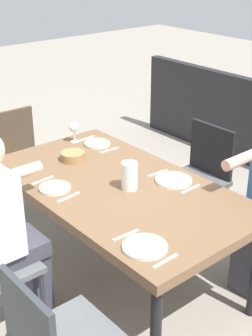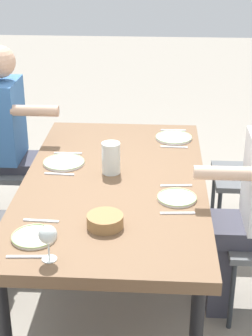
{
  "view_description": "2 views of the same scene",
  "coord_description": "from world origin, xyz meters",
  "px_view_note": "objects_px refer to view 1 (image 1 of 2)",
  "views": [
    {
      "loc": [
        -2.15,
        1.74,
        2.17
      ],
      "look_at": [
        -0.03,
        -0.05,
        0.85
      ],
      "focal_mm": 51.89,
      "sensor_mm": 36.0,
      "label": 1
    },
    {
      "loc": [
        2.63,
        0.23,
        2.02
      ],
      "look_at": [
        -0.12,
        0.06,
        0.76
      ],
      "focal_mm": 57.16,
      "sensor_mm": 36.0,
      "label": 2
    }
  ],
  "objects_px": {
    "diner_man_white": "(6,226)",
    "plate_1": "(174,180)",
    "plate_0": "(145,247)",
    "dining_table": "(117,193)",
    "chair_head_east": "(20,155)",
    "bread_basket": "(73,156)",
    "wine_glass_3": "(74,127)",
    "water_pitcher": "(129,177)",
    "chair_mid_south": "(200,173)",
    "plate_3": "(97,143)",
    "plate_2": "(55,188)"
  },
  "relations": [
    {
      "from": "plate_0",
      "to": "plate_3",
      "type": "height_order",
      "value": "same"
    },
    {
      "from": "water_pitcher",
      "to": "bread_basket",
      "type": "bearing_deg",
      "value": 2.48
    },
    {
      "from": "plate_2",
      "to": "dining_table",
      "type": "bearing_deg",
      "value": -121.59
    },
    {
      "from": "wine_glass_3",
      "to": "bread_basket",
      "type": "bearing_deg",
      "value": 143.38
    },
    {
      "from": "plate_1",
      "to": "plate_0",
      "type": "bearing_deg",
      "value": 124.14
    },
    {
      "from": "dining_table",
      "to": "plate_3",
      "type": "bearing_deg",
      "value": -26.27
    },
    {
      "from": "chair_head_east",
      "to": "plate_2",
      "type": "relative_size",
      "value": 4.27
    },
    {
      "from": "diner_man_white",
      "to": "plate_1",
      "type": "height_order",
      "value": "diner_man_white"
    },
    {
      "from": "chair_head_east",
      "to": "plate_0",
      "type": "relative_size",
      "value": 3.64
    },
    {
      "from": "bread_basket",
      "to": "plate_0",
      "type": "bearing_deg",
      "value": 163.53
    },
    {
      "from": "dining_table",
      "to": "bread_basket",
      "type": "bearing_deg",
      "value": 0.16
    },
    {
      "from": "plate_0",
      "to": "bread_basket",
      "type": "xyz_separation_m",
      "value": [
        1.14,
        -0.34,
        0.02
      ]
    },
    {
      "from": "chair_mid_south",
      "to": "wine_glass_3",
      "type": "height_order",
      "value": "wine_glass_3"
    },
    {
      "from": "plate_1",
      "to": "plate_3",
      "type": "xyz_separation_m",
      "value": [
        0.82,
        0.01,
        0.0
      ]
    },
    {
      "from": "chair_head_east",
      "to": "wine_glass_3",
      "type": "relative_size",
      "value": 5.38
    },
    {
      "from": "diner_man_white",
      "to": "bread_basket",
      "type": "xyz_separation_m",
      "value": [
        0.4,
        -0.74,
        0.09
      ]
    },
    {
      "from": "plate_1",
      "to": "plate_2",
      "type": "distance_m",
      "value": 0.77
    },
    {
      "from": "plate_0",
      "to": "wine_glass_3",
      "type": "xyz_separation_m",
      "value": [
        1.42,
        -0.54,
        0.11
      ]
    },
    {
      "from": "chair_head_east",
      "to": "plate_3",
      "type": "xyz_separation_m",
      "value": [
        -0.7,
        -0.31,
        0.25
      ]
    },
    {
      "from": "plate_3",
      "to": "bread_basket",
      "type": "xyz_separation_m",
      "value": [
        -0.12,
        0.31,
        0.02
      ]
    },
    {
      "from": "dining_table",
      "to": "plate_0",
      "type": "relative_size",
      "value": 7.56
    },
    {
      "from": "water_pitcher",
      "to": "bread_basket",
      "type": "xyz_separation_m",
      "value": [
        0.59,
        0.03,
        -0.05
      ]
    },
    {
      "from": "plate_2",
      "to": "plate_3",
      "type": "bearing_deg",
      "value": -57.34
    },
    {
      "from": "chair_head_east",
      "to": "plate_0",
      "type": "bearing_deg",
      "value": 170.2
    },
    {
      "from": "chair_mid_south",
      "to": "plate_3",
      "type": "relative_size",
      "value": 4.26
    },
    {
      "from": "dining_table",
      "to": "chair_mid_south",
      "type": "bearing_deg",
      "value": -83.71
    },
    {
      "from": "water_pitcher",
      "to": "dining_table",
      "type": "bearing_deg",
      "value": 14.96
    },
    {
      "from": "plate_2",
      "to": "bread_basket",
      "type": "height_order",
      "value": "bread_basket"
    },
    {
      "from": "chair_mid_south",
      "to": "dining_table",
      "type": "bearing_deg",
      "value": 96.29
    },
    {
      "from": "dining_table",
      "to": "chair_mid_south",
      "type": "relative_size",
      "value": 2.07
    },
    {
      "from": "diner_man_white",
      "to": "plate_1",
      "type": "bearing_deg",
      "value": -106.01
    },
    {
      "from": "plate_0",
      "to": "water_pitcher",
      "type": "xyz_separation_m",
      "value": [
        0.55,
        -0.36,
        0.07
      ]
    },
    {
      "from": "chair_mid_south",
      "to": "plate_3",
      "type": "xyz_separation_m",
      "value": [
        0.52,
        0.61,
        0.25
      ]
    },
    {
      "from": "plate_2",
      "to": "wine_glass_3",
      "type": "xyz_separation_m",
      "value": [
        0.57,
        -0.54,
        0.11
      ]
    },
    {
      "from": "plate_0",
      "to": "plate_2",
      "type": "distance_m",
      "value": 0.84
    },
    {
      "from": "plate_0",
      "to": "plate_1",
      "type": "bearing_deg",
      "value": -55.86
    },
    {
      "from": "bread_basket",
      "to": "diner_man_white",
      "type": "bearing_deg",
      "value": 118.34
    },
    {
      "from": "plate_0",
      "to": "plate_3",
      "type": "bearing_deg",
      "value": -27.12
    },
    {
      "from": "plate_1",
      "to": "water_pitcher",
      "type": "height_order",
      "value": "water_pitcher"
    },
    {
      "from": "plate_3",
      "to": "bread_basket",
      "type": "height_order",
      "value": "bread_basket"
    },
    {
      "from": "plate_2",
      "to": "water_pitcher",
      "type": "distance_m",
      "value": 0.48
    },
    {
      "from": "dining_table",
      "to": "water_pitcher",
      "type": "bearing_deg",
      "value": -165.04
    },
    {
      "from": "diner_man_white",
      "to": "chair_head_east",
      "type": "bearing_deg",
      "value": -31.24
    },
    {
      "from": "plate_2",
      "to": "wine_glass_3",
      "type": "height_order",
      "value": "wine_glass_3"
    },
    {
      "from": "dining_table",
      "to": "chair_head_east",
      "type": "distance_m",
      "value": 1.33
    },
    {
      "from": "diner_man_white",
      "to": "plate_0",
      "type": "distance_m",
      "value": 0.84
    },
    {
      "from": "dining_table",
      "to": "plate_1",
      "type": "height_order",
      "value": "plate_1"
    },
    {
      "from": "chair_head_east",
      "to": "bread_basket",
      "type": "xyz_separation_m",
      "value": [
        -0.82,
        0.0,
        0.27
      ]
    },
    {
      "from": "plate_2",
      "to": "bread_basket",
      "type": "xyz_separation_m",
      "value": [
        0.29,
        -0.34,
        0.02
      ]
    },
    {
      "from": "water_pitcher",
      "to": "chair_mid_south",
      "type": "bearing_deg",
      "value": -77.88
    }
  ]
}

